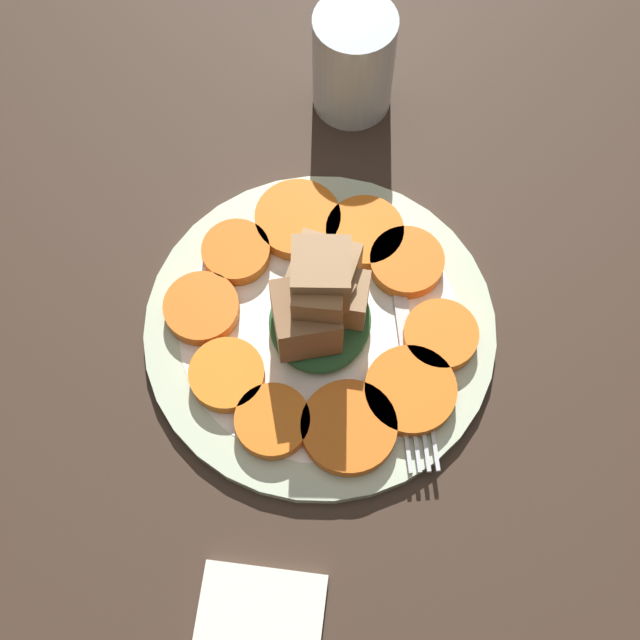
{
  "coord_description": "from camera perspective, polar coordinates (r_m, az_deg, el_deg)",
  "views": [
    {
      "loc": [
        -27.46,
        -3.44,
        66.96
      ],
      "look_at": [
        0.0,
        0.0,
        4.1
      ],
      "focal_mm": 50.0,
      "sensor_mm": 36.0,
      "label": 1
    }
  ],
  "objects": [
    {
      "name": "plate",
      "position": [
        0.7,
        0.0,
        -0.52
      ],
      "size": [
        27.64,
        27.64,
        1.05
      ],
      "color": "beige",
      "rests_on": "table_slab"
    },
    {
      "name": "carrot_slice_1",
      "position": [
        0.7,
        -7.58,
        0.75
      ],
      "size": [
        5.91,
        5.91,
        1.29
      ],
      "primitive_type": "cylinder",
      "color": "orange",
      "rests_on": "plate"
    },
    {
      "name": "carrot_slice_8",
      "position": [
        0.73,
        2.87,
        5.61
      ],
      "size": [
        6.34,
        6.34,
        1.29
      ],
      "primitive_type": "cylinder",
      "color": "orange",
      "rests_on": "plate"
    },
    {
      "name": "center_pile",
      "position": [
        0.66,
        0.02,
        1.25
      ],
      "size": [
        9.34,
        7.92,
        9.96
      ],
      "color": "#2D6033",
      "rests_on": "plate"
    },
    {
      "name": "carrot_slice_5",
      "position": [
        0.67,
        5.79,
        -4.54
      ],
      "size": [
        6.95,
        6.95,
        1.29
      ],
      "primitive_type": "cylinder",
      "color": "orange",
      "rests_on": "plate"
    },
    {
      "name": "table_slab",
      "position": [
        0.72,
        0.0,
        -1.0
      ],
      "size": [
        120.0,
        120.0,
        2.0
      ],
      "primitive_type": "cube",
      "color": "#38281E",
      "rests_on": "ground"
    },
    {
      "name": "carrot_slice_3",
      "position": [
        0.66,
        -3.06,
        -6.49
      ],
      "size": [
        5.62,
        5.62,
        1.29
      ],
      "primitive_type": "cylinder",
      "color": "orange",
      "rests_on": "plate"
    },
    {
      "name": "carrot_slice_2",
      "position": [
        0.68,
        -5.98,
        -3.52
      ],
      "size": [
        5.74,
        5.74,
        1.29
      ],
      "primitive_type": "cylinder",
      "color": "orange",
      "rests_on": "plate"
    },
    {
      "name": "carrot_slice_9",
      "position": [
        0.73,
        -1.43,
        6.44
      ],
      "size": [
        7.03,
        7.03,
        1.29
      ],
      "primitive_type": "cylinder",
      "color": "orange",
      "rests_on": "plate"
    },
    {
      "name": "carrot_slice_7",
      "position": [
        0.72,
        5.57,
        3.71
      ],
      "size": [
        5.97,
        5.97,
        1.29
      ],
      "primitive_type": "cylinder",
      "color": "orange",
      "rests_on": "plate"
    },
    {
      "name": "carrot_slice_4",
      "position": [
        0.66,
        1.86,
        -6.9
      ],
      "size": [
        7.15,
        7.15,
        1.29
      ],
      "primitive_type": "cylinder",
      "color": "orange",
      "rests_on": "plate"
    },
    {
      "name": "water_glass",
      "position": [
        0.78,
        1.87,
        16.21
      ],
      "size": [
        6.98,
        6.98,
        9.99
      ],
      "color": "silver",
      "rests_on": "table_slab"
    },
    {
      "name": "carrot_slice_0",
      "position": [
        0.72,
        -5.39,
        4.35
      ],
      "size": [
        5.49,
        5.49,
        1.29
      ],
      "primitive_type": "cylinder",
      "color": "orange",
      "rests_on": "plate"
    },
    {
      "name": "fork",
      "position": [
        0.69,
        5.65,
        -2.12
      ],
      "size": [
        19.69,
        5.87,
        0.4
      ],
      "rotation": [
        0.0,
        0.0,
        0.21
      ],
      "color": "silver",
      "rests_on": "plate"
    },
    {
      "name": "carrot_slice_6",
      "position": [
        0.69,
        7.74,
        -0.76
      ],
      "size": [
        5.79,
        5.79,
        1.29
      ],
      "primitive_type": "cylinder",
      "color": "orange",
      "rests_on": "plate"
    }
  ]
}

